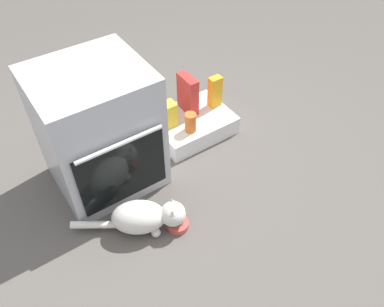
{
  "coord_description": "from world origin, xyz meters",
  "views": [
    {
      "loc": [
        -0.48,
        -1.3,
        1.92
      ],
      "look_at": [
        0.45,
        0.06,
        0.25
      ],
      "focal_mm": 36.18,
      "sensor_mm": 36.0,
      "label": 1
    }
  ],
  "objects_px": {
    "juice_carton": "(215,92)",
    "snack_bag": "(167,115)",
    "oven": "(99,131)",
    "food_bowl": "(178,224)",
    "pantry_cabinet": "(192,124)",
    "cat": "(145,217)",
    "cereal_box": "(188,94)",
    "sauce_jar": "(191,122)"
  },
  "relations": [
    {
      "from": "juice_carton",
      "to": "snack_bag",
      "type": "relative_size",
      "value": 1.33
    },
    {
      "from": "oven",
      "to": "juice_carton",
      "type": "bearing_deg",
      "value": 4.49
    },
    {
      "from": "oven",
      "to": "food_bowl",
      "type": "xyz_separation_m",
      "value": [
        0.16,
        -0.59,
        -0.37
      ]
    },
    {
      "from": "pantry_cabinet",
      "to": "snack_bag",
      "type": "bearing_deg",
      "value": 172.53
    },
    {
      "from": "cat",
      "to": "cereal_box",
      "type": "height_order",
      "value": "cereal_box"
    },
    {
      "from": "oven",
      "to": "sauce_jar",
      "type": "bearing_deg",
      "value": -5.59
    },
    {
      "from": "food_bowl",
      "to": "juice_carton",
      "type": "height_order",
      "value": "juice_carton"
    },
    {
      "from": "juice_carton",
      "to": "snack_bag",
      "type": "distance_m",
      "value": 0.4
    },
    {
      "from": "food_bowl",
      "to": "snack_bag",
      "type": "xyz_separation_m",
      "value": [
        0.35,
        0.67,
        0.2
      ]
    },
    {
      "from": "sauce_jar",
      "to": "juice_carton",
      "type": "height_order",
      "value": "juice_carton"
    },
    {
      "from": "oven",
      "to": "cat",
      "type": "bearing_deg",
      "value": -89.64
    },
    {
      "from": "pantry_cabinet",
      "to": "food_bowl",
      "type": "relative_size",
      "value": 4.21
    },
    {
      "from": "food_bowl",
      "to": "snack_bag",
      "type": "height_order",
      "value": "snack_bag"
    },
    {
      "from": "food_bowl",
      "to": "snack_bag",
      "type": "bearing_deg",
      "value": 62.27
    },
    {
      "from": "cat",
      "to": "snack_bag",
      "type": "distance_m",
      "value": 0.78
    },
    {
      "from": "oven",
      "to": "snack_bag",
      "type": "bearing_deg",
      "value": 8.59
    },
    {
      "from": "pantry_cabinet",
      "to": "cereal_box",
      "type": "distance_m",
      "value": 0.23
    },
    {
      "from": "cat",
      "to": "sauce_jar",
      "type": "relative_size",
      "value": 4.2
    },
    {
      "from": "food_bowl",
      "to": "snack_bag",
      "type": "distance_m",
      "value": 0.78
    },
    {
      "from": "oven",
      "to": "pantry_cabinet",
      "type": "relative_size",
      "value": 1.44
    },
    {
      "from": "cereal_box",
      "to": "sauce_jar",
      "type": "bearing_deg",
      "value": -119.13
    },
    {
      "from": "pantry_cabinet",
      "to": "food_bowl",
      "type": "distance_m",
      "value": 0.84
    },
    {
      "from": "sauce_jar",
      "to": "juice_carton",
      "type": "bearing_deg",
      "value": 23.62
    },
    {
      "from": "food_bowl",
      "to": "sauce_jar",
      "type": "relative_size",
      "value": 0.94
    },
    {
      "from": "snack_bag",
      "to": "cereal_box",
      "type": "xyz_separation_m",
      "value": [
        0.21,
        0.06,
        0.05
      ]
    },
    {
      "from": "cat",
      "to": "juice_carton",
      "type": "distance_m",
      "value": 1.08
    },
    {
      "from": "cereal_box",
      "to": "oven",
      "type": "bearing_deg",
      "value": -169.22
    },
    {
      "from": "cat",
      "to": "sauce_jar",
      "type": "height_order",
      "value": "sauce_jar"
    },
    {
      "from": "juice_carton",
      "to": "cereal_box",
      "type": "height_order",
      "value": "cereal_box"
    },
    {
      "from": "cat",
      "to": "juice_carton",
      "type": "height_order",
      "value": "juice_carton"
    },
    {
      "from": "cat",
      "to": "snack_bag",
      "type": "bearing_deg",
      "value": 79.09
    },
    {
      "from": "sauce_jar",
      "to": "food_bowl",
      "type": "bearing_deg",
      "value": -130.35
    },
    {
      "from": "pantry_cabinet",
      "to": "sauce_jar",
      "type": "height_order",
      "value": "sauce_jar"
    },
    {
      "from": "sauce_jar",
      "to": "snack_bag",
      "type": "relative_size",
      "value": 0.78
    },
    {
      "from": "food_bowl",
      "to": "juice_carton",
      "type": "bearing_deg",
      "value": 41.39
    },
    {
      "from": "food_bowl",
      "to": "cereal_box",
      "type": "bearing_deg",
      "value": 52.39
    },
    {
      "from": "pantry_cabinet",
      "to": "juice_carton",
      "type": "distance_m",
      "value": 0.28
    },
    {
      "from": "food_bowl",
      "to": "juice_carton",
      "type": "distance_m",
      "value": 1.03
    },
    {
      "from": "food_bowl",
      "to": "sauce_jar",
      "type": "height_order",
      "value": "sauce_jar"
    },
    {
      "from": "pantry_cabinet",
      "to": "oven",
      "type": "bearing_deg",
      "value": -175.71
    },
    {
      "from": "oven",
      "to": "juice_carton",
      "type": "distance_m",
      "value": 0.92
    },
    {
      "from": "pantry_cabinet",
      "to": "juice_carton",
      "type": "xyz_separation_m",
      "value": [
        0.21,
        0.02,
        0.19
      ]
    }
  ]
}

